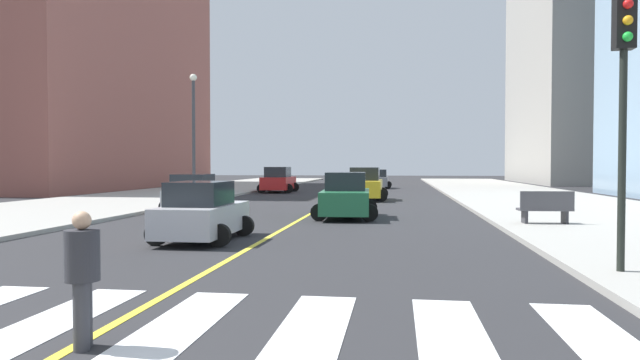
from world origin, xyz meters
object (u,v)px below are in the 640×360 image
car_gray_third (378,179)px  park_bench (545,208)px  street_lamp (194,125)px  car_white_fourth (194,194)px  car_yellow_sixth (365,185)px  pedestrian_crossing (82,273)px  car_red_fifth (278,180)px  traffic_light_near_corner (624,79)px  car_silver_second (202,213)px  car_green_nearest (346,197)px

car_gray_third → park_bench: (6.79, -31.66, -0.12)m
car_gray_third → street_lamp: size_ratio=0.51×
car_gray_third → car_white_fourth: (-7.44, -27.26, 0.00)m
car_yellow_sixth → pedestrian_crossing: car_yellow_sixth is taller
car_gray_third → car_yellow_sixth: bearing=89.6°
car_white_fourth → park_bench: (14.23, -4.40, -0.13)m
car_gray_third → park_bench: 32.38m
car_red_fifth → car_white_fourth: bearing=-90.1°
car_red_fifth → traffic_light_near_corner: (13.49, -31.75, 2.84)m
car_white_fourth → pedestrian_crossing: car_white_fourth is taller
car_silver_second → pedestrian_crossing: 9.36m
car_white_fourth → traffic_light_near_corner: size_ratio=0.77×
car_silver_second → park_bench: car_silver_second is taller
car_silver_second → traffic_light_near_corner: bearing=-22.4°
car_white_fourth → pedestrian_crossing: (5.52, -18.32, 0.08)m
car_silver_second → car_white_fourth: car_white_fourth is taller
car_white_fourth → street_lamp: street_lamp is taller
car_green_nearest → car_red_fifth: (-7.20, 20.35, 0.07)m
car_gray_third → car_yellow_sixth: size_ratio=0.87×
car_yellow_sixth → car_gray_third: bearing=-91.0°
car_green_nearest → street_lamp: street_lamp is taller
car_red_fifth → park_bench: bearing=-58.5°
car_green_nearest → car_white_fourth: 7.33m
car_green_nearest → park_bench: size_ratio=2.32×
traffic_light_near_corner → street_lamp: street_lamp is taller
car_green_nearest → car_white_fourth: (-7.10, 1.79, -0.05)m
car_silver_second → car_gray_third: (3.77, 36.40, 0.02)m
car_yellow_sixth → street_lamp: (-10.47, -1.14, 3.68)m
car_red_fifth → car_yellow_sixth: 11.47m
car_green_nearest → park_bench: 7.59m
car_silver_second → car_red_fifth: size_ratio=0.85×
car_green_nearest → traffic_light_near_corner: (6.29, -11.40, 2.91)m
car_green_nearest → car_gray_third: 29.05m
traffic_light_near_corner → pedestrian_crossing: traffic_light_near_corner is taller
car_gray_third → car_white_fourth: size_ratio=0.98×
traffic_light_near_corner → street_lamp: size_ratio=0.68×
car_silver_second → car_gray_third: bearing=84.3°
car_silver_second → car_white_fourth: size_ratio=0.95×
car_green_nearest → car_red_fifth: size_ratio=0.95×
traffic_light_near_corner → car_silver_second: bearing=-22.6°
street_lamp → pedestrian_crossing: bearing=-71.9°
car_yellow_sixth → park_bench: car_yellow_sixth is taller
car_gray_third → traffic_light_near_corner: traffic_light_near_corner is taller
car_yellow_sixth → park_bench: bearing=116.2°
street_lamp → park_bench: bearing=-36.6°
park_bench → pedestrian_crossing: (-8.71, -13.91, 0.21)m
car_gray_third → street_lamp: bearing=60.5°
car_silver_second → street_lamp: bearing=111.6°
car_silver_second → car_yellow_sixth: 19.19m
car_green_nearest → park_bench: bearing=157.0°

